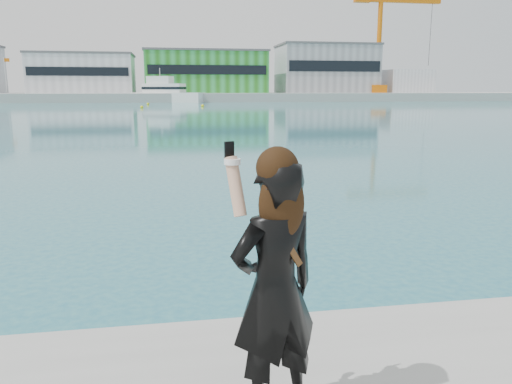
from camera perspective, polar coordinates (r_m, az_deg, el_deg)
far_quay at (r=133.33m, az=-9.28°, el=10.70°), size 320.00×40.00×2.00m
warehouse_white at (r=132.96m, az=-19.12°, el=12.70°), size 24.48×15.35×9.50m
warehouse_green at (r=131.69m, az=-5.78°, el=13.50°), size 30.60×16.36×10.50m
warehouse_grey_right at (r=137.75m, az=8.01°, el=13.78°), size 25.50×15.35×12.50m
ancillary_shed at (r=144.01m, az=16.78°, el=12.02°), size 12.00×10.00×6.00m
dock_crane at (r=137.21m, az=14.37°, el=16.40°), size 23.00×4.00×24.00m
flagpole_left at (r=129.62m, az=-26.71°, el=12.06°), size 1.28×0.16×8.00m
flagpole_right at (r=126.55m, az=1.01°, el=13.31°), size 1.28×0.16×8.00m
motor_yacht at (r=116.33m, az=-10.25°, el=11.10°), size 16.66×10.78×7.58m
buoy_near at (r=85.91m, az=-6.13°, el=9.66°), size 0.50×0.50×0.50m
buoy_far at (r=98.57m, az=-12.24°, el=9.72°), size 0.50×0.50×0.50m
buoy_extra at (r=81.21m, az=-12.92°, el=9.33°), size 0.50×0.50×0.50m
woman at (r=3.20m, az=2.16°, el=-10.28°), size 0.72×0.59×1.79m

